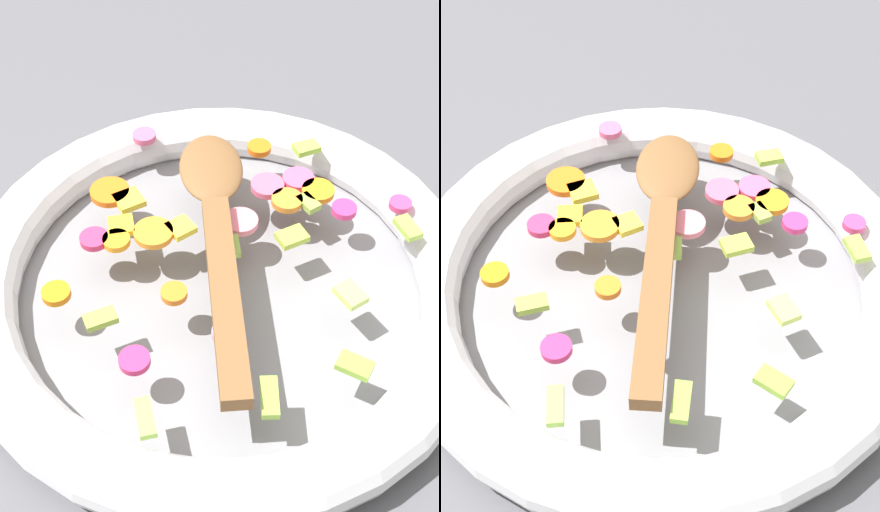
# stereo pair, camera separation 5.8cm
# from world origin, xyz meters

# --- Properties ---
(ground_plane) EXTENTS (4.00, 4.00, 0.00)m
(ground_plane) POSITION_xyz_m (0.00, 0.00, 0.00)
(ground_plane) COLOR #4C4C51
(skillet) EXTENTS (0.43, 0.43, 0.05)m
(skillet) POSITION_xyz_m (0.00, 0.00, 0.02)
(skillet) COLOR slate
(skillet) RESTS_ON ground_plane
(chopped_vegetables) EXTENTS (0.31, 0.32, 0.01)m
(chopped_vegetables) POSITION_xyz_m (-0.00, 0.03, 0.05)
(chopped_vegetables) COLOR orange
(chopped_vegetables) RESTS_ON skillet
(wooden_spoon) EXTENTS (0.08, 0.29, 0.01)m
(wooden_spoon) POSITION_xyz_m (-0.00, 0.03, 0.06)
(wooden_spoon) COLOR brown
(wooden_spoon) RESTS_ON chopped_vegetables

